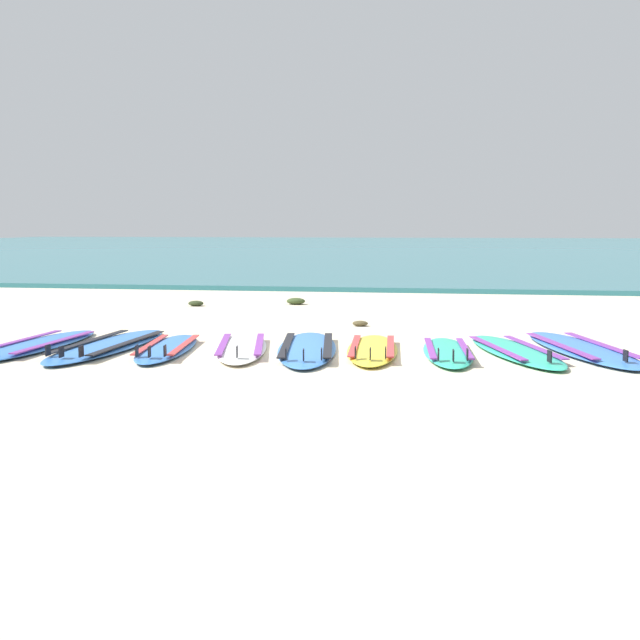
% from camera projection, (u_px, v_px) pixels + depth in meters
% --- Properties ---
extents(ground_plane, '(80.00, 80.00, 0.00)m').
position_uv_depth(ground_plane, '(341.00, 356.00, 8.15)').
color(ground_plane, beige).
extents(sea, '(80.00, 60.00, 0.10)m').
position_uv_depth(sea, '(427.00, 247.00, 45.06)').
color(sea, teal).
rests_on(sea, ground).
extents(surfboard_0, '(0.67, 2.40, 0.18)m').
position_uv_depth(surfboard_0, '(38.00, 345.00, 8.67)').
color(surfboard_0, '#3875CC').
rests_on(surfboard_0, ground).
extents(surfboard_1, '(0.74, 2.60, 0.18)m').
position_uv_depth(surfboard_1, '(109.00, 345.00, 8.63)').
color(surfboard_1, '#3875CC').
rests_on(surfboard_1, ground).
extents(surfboard_2, '(0.76, 2.07, 0.18)m').
position_uv_depth(surfboard_2, '(167.00, 348.00, 8.44)').
color(surfboard_2, '#3875CC').
rests_on(surfboard_2, ground).
extents(surfboard_3, '(0.98, 2.23, 0.18)m').
position_uv_depth(surfboard_3, '(241.00, 347.00, 8.49)').
color(surfboard_3, white).
rests_on(surfboard_3, ground).
extents(surfboard_4, '(0.95, 2.53, 0.18)m').
position_uv_depth(surfboard_4, '(307.00, 348.00, 8.42)').
color(surfboard_4, '#3875CC').
rests_on(surfboard_4, ground).
extents(surfboard_5, '(0.67, 2.15, 0.18)m').
position_uv_depth(surfboard_5, '(372.00, 349.00, 8.36)').
color(surfboard_5, yellow).
rests_on(surfboard_5, ground).
extents(surfboard_6, '(0.63, 2.01, 0.18)m').
position_uv_depth(surfboard_6, '(447.00, 352.00, 8.20)').
color(surfboard_6, '#2DB793').
rests_on(surfboard_6, ground).
extents(surfboard_7, '(1.17, 2.34, 0.18)m').
position_uv_depth(surfboard_7, '(515.00, 351.00, 8.26)').
color(surfboard_7, '#2DB793').
rests_on(surfboard_7, ground).
extents(surfboard_8, '(1.26, 2.66, 0.18)m').
position_uv_depth(surfboard_8, '(581.00, 348.00, 8.42)').
color(surfboard_8, '#3875CC').
rests_on(surfboard_8, ground).
extents(seaweed_clump_near_shoreline, '(0.26, 0.20, 0.09)m').
position_uv_depth(seaweed_clump_near_shoreline, '(196.00, 303.00, 13.13)').
color(seaweed_clump_near_shoreline, '#2D381E').
rests_on(seaweed_clump_near_shoreline, ground).
extents(seaweed_clump_mid_sand, '(0.21, 0.17, 0.07)m').
position_uv_depth(seaweed_clump_mid_sand, '(360.00, 323.00, 10.54)').
color(seaweed_clump_mid_sand, '#4C4228').
rests_on(seaweed_clump_mid_sand, ground).
extents(seaweed_clump_by_the_boards, '(0.32, 0.25, 0.11)m').
position_uv_depth(seaweed_clump_by_the_boards, '(296.00, 301.00, 13.40)').
color(seaweed_clump_by_the_boards, '#384723').
rests_on(seaweed_clump_by_the_boards, ground).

